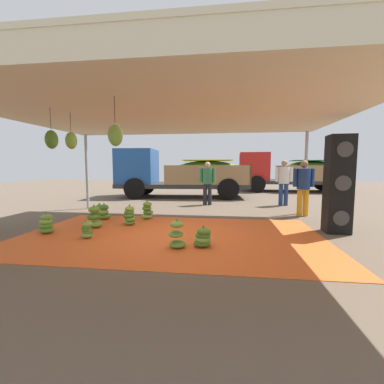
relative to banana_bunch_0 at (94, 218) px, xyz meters
name	(u,v)px	position (x,y,z in m)	size (l,w,h in m)	color
ground_plane	(189,212)	(2.05, 2.53, -0.26)	(40.00, 40.00, 0.00)	brown
tarp_orange	(170,235)	(2.05, -0.47, -0.25)	(6.66, 4.02, 0.01)	#E05B23
tent_canopy	(167,113)	(2.02, -0.57, 2.39)	(8.00, 7.00, 2.74)	#9EA0A5
banana_bunch_0	(94,218)	(0.00, 0.00, 0.00)	(0.48, 0.45, 0.58)	#6B9E38
banana_bunch_1	(129,216)	(0.77, 0.39, -0.02)	(0.43, 0.43, 0.55)	#6B9E38
banana_bunch_2	(203,238)	(2.84, -1.20, -0.08)	(0.44, 0.44, 0.41)	#477523
banana_bunch_3	(147,211)	(0.99, 1.22, -0.02)	(0.44, 0.41, 0.55)	#75A83D
banana_bunch_4	(100,211)	(-0.52, 1.28, -0.06)	(0.34, 0.32, 0.43)	#477523
banana_bunch_5	(46,224)	(-0.83, -0.66, -0.05)	(0.44, 0.43, 0.48)	#518428
banana_bunch_6	(177,236)	(2.36, -1.33, -0.02)	(0.37, 0.36, 0.57)	#60932D
banana_bunch_7	(87,230)	(0.31, -0.91, -0.08)	(0.32, 0.33, 0.41)	#75A83D
banana_bunch_8	(104,212)	(-0.23, 0.99, -0.05)	(0.36, 0.38, 0.47)	#518428
cargo_truck_main	(179,173)	(0.90, 6.90, 0.96)	(6.62, 2.72, 2.40)	#2D2D2D
cargo_truck_far	(288,172)	(7.12, 10.78, 0.97)	(6.44, 2.68, 2.40)	#2D2D2D
worker_0	(207,180)	(2.54, 4.32, 0.75)	(0.63, 0.39, 1.73)	#26262D
worker_1	(284,179)	(5.54, 4.53, 0.78)	(0.65, 0.40, 1.79)	navy
worker_2	(304,184)	(5.66, 2.34, 0.75)	(0.63, 0.39, 1.73)	orange
speaker_stack	(338,184)	(5.84, 0.30, 0.87)	(0.55, 0.50, 2.26)	black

